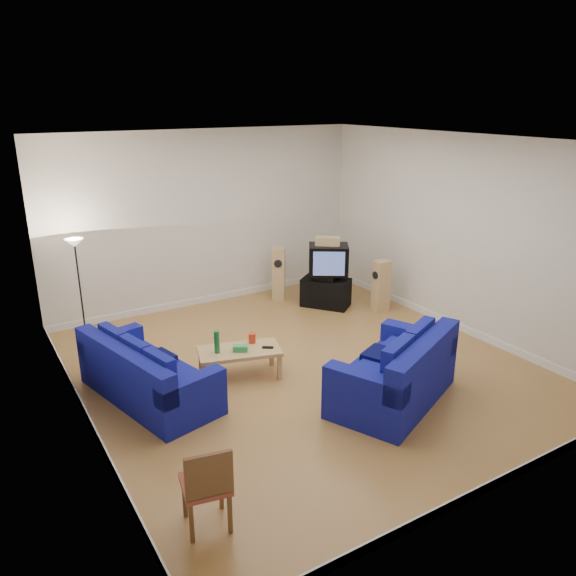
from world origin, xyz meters
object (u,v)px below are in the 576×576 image
sofa_loveseat (397,377)px  television (328,260)px  coffee_table (239,353)px  tv_stand (326,292)px  sofa_three_seat (145,378)px

sofa_loveseat → television: 3.58m
sofa_loveseat → coffee_table: size_ratio=1.69×
tv_stand → television: size_ratio=0.99×
sofa_three_seat → tv_stand: 4.26m
coffee_table → television: size_ratio=1.42×
sofa_three_seat → television: television is taller
television → sofa_loveseat: bearing=-77.5°
coffee_table → sofa_three_seat: bearing=176.6°
coffee_table → tv_stand: (2.63, 1.67, -0.09)m
sofa_loveseat → television: bearing=45.1°
sofa_loveseat → television: (1.25, 3.31, 0.55)m
tv_stand → coffee_table: bearing=-94.3°
sofa_three_seat → sofa_loveseat: sofa_loveseat is taller
tv_stand → sofa_loveseat: bearing=-56.9°
sofa_loveseat → tv_stand: (1.22, 3.32, -0.08)m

